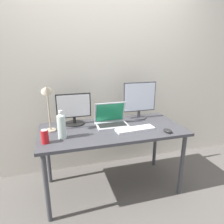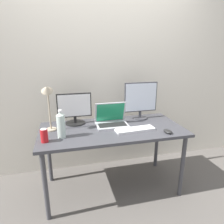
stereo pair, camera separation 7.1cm
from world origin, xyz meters
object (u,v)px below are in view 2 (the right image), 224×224
at_px(laptop_silver, 111,120).
at_px(water_bottle, 61,125).
at_px(work_desk, 112,134).
at_px(monitor_center, 141,99).
at_px(mouse_by_keyboard, 168,131).
at_px(soda_can_near_keyboard, 44,136).
at_px(monitor_left, 75,109).
at_px(keyboard_main, 135,129).
at_px(desk_lamp, 48,99).

height_order(laptop_silver, water_bottle, water_bottle).
relative_size(work_desk, monitor_center, 3.42).
height_order(mouse_by_keyboard, soda_can_near_keyboard, soda_can_near_keyboard).
bearing_deg(laptop_silver, water_bottle, -158.87).
height_order(monitor_left, mouse_by_keyboard, monitor_left).
bearing_deg(monitor_left, keyboard_main, -31.21).
relative_size(work_desk, keyboard_main, 3.65).
distance_m(work_desk, soda_can_near_keyboard, 0.71).
bearing_deg(keyboard_main, monitor_center, 57.11).
height_order(keyboard_main, mouse_by_keyboard, mouse_by_keyboard).
height_order(monitor_left, keyboard_main, monitor_left).
bearing_deg(work_desk, laptop_silver, 80.48).
height_order(laptop_silver, desk_lamp, desk_lamp).
distance_m(monitor_left, desk_lamp, 0.36).
bearing_deg(water_bottle, desk_lamp, 121.97).
xyz_separation_m(monitor_left, keyboard_main, (0.59, -0.36, -0.16)).
distance_m(monitor_center, laptop_silver, 0.45).
relative_size(work_desk, water_bottle, 5.55).
distance_m(monitor_center, mouse_by_keyboard, 0.55).
xyz_separation_m(monitor_center, mouse_by_keyboard, (0.10, -0.49, -0.22)).
bearing_deg(work_desk, mouse_by_keyboard, -26.93).
height_order(keyboard_main, desk_lamp, desk_lamp).
bearing_deg(laptop_silver, soda_can_near_keyboard, -158.15).
xyz_separation_m(monitor_left, soda_can_near_keyboard, (-0.30, -0.42, -0.11)).
distance_m(keyboard_main, mouse_by_keyboard, 0.33).
relative_size(laptop_silver, mouse_by_keyboard, 3.23).
relative_size(water_bottle, desk_lamp, 0.54).
bearing_deg(mouse_by_keyboard, work_desk, 143.24).
bearing_deg(soda_can_near_keyboard, keyboard_main, 4.17).
relative_size(monitor_left, keyboard_main, 0.91).
height_order(monitor_left, soda_can_near_keyboard, monitor_left).
distance_m(work_desk, monitor_left, 0.50).
bearing_deg(keyboard_main, laptop_silver, 129.58).
bearing_deg(keyboard_main, soda_can_near_keyboard, 179.84).
height_order(work_desk, soda_can_near_keyboard, soda_can_near_keyboard).
bearing_deg(work_desk, monitor_left, 146.95).
bearing_deg(water_bottle, soda_can_near_keyboard, -155.65).
relative_size(laptop_silver, soda_can_near_keyboard, 2.72).
height_order(mouse_by_keyboard, water_bottle, water_bottle).
distance_m(monitor_left, monitor_center, 0.78).
bearing_deg(mouse_by_keyboard, desk_lamp, 154.51).
bearing_deg(monitor_center, mouse_by_keyboard, -78.03).
xyz_separation_m(monitor_center, desk_lamp, (-1.03, -0.17, 0.11)).
height_order(monitor_center, mouse_by_keyboard, monitor_center).
height_order(monitor_center, water_bottle, monitor_center).
bearing_deg(monitor_left, work_desk, -33.05).
xyz_separation_m(monitor_left, laptop_silver, (0.38, -0.15, -0.11)).
xyz_separation_m(work_desk, soda_can_near_keyboard, (-0.67, -0.18, 0.13)).
bearing_deg(laptop_silver, desk_lamp, -176.84).
relative_size(monitor_center, keyboard_main, 1.07).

